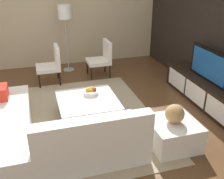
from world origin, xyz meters
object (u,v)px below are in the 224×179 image
at_px(television, 209,65).
at_px(fruit_bowl, 91,91).
at_px(accent_chair_near, 52,63).
at_px(floor_lamp, 65,16).
at_px(coffee_table, 88,108).
at_px(ottoman, 173,133).
at_px(media_console, 205,92).
at_px(sectional_couch, 33,132).
at_px(decorative_ball, 175,114).
at_px(accent_chair_far, 102,57).

distance_m(television, fruit_bowl, 2.24).
relative_size(accent_chair_near, floor_lamp, 0.53).
relative_size(coffee_table, ottoman, 1.45).
bearing_deg(fruit_bowl, floor_lamp, -178.09).
xyz_separation_m(media_console, floor_lamp, (-2.62, -2.27, 1.13)).
height_order(sectional_couch, fruit_bowl, sectional_couch).
bearing_deg(decorative_ball, accent_chair_far, -174.53).
xyz_separation_m(fruit_bowl, accent_chair_far, (-1.71, 0.66, 0.05)).
height_order(floor_lamp, decorative_ball, floor_lamp).
relative_size(media_console, sectional_couch, 0.95).
xyz_separation_m(television, accent_chair_near, (-1.88, -2.73, -0.31)).
relative_size(ottoman, fruit_bowl, 2.50).
height_order(coffee_table, accent_chair_near, accent_chair_near).
bearing_deg(sectional_couch, media_console, 98.92).
relative_size(media_console, fruit_bowl, 8.17).
relative_size(media_console, ottoman, 3.27).
bearing_deg(fruit_bowl, decorative_ball, 35.92).
distance_m(sectional_couch, accent_chair_near, 2.46).
xyz_separation_m(sectional_couch, ottoman, (0.52, 1.99, -0.08)).
distance_m(media_console, coffee_table, 2.30).
relative_size(accent_chair_near, ottoman, 1.24).
xyz_separation_m(coffee_table, fruit_bowl, (-0.18, 0.10, 0.23)).
bearing_deg(television, fruit_bowl, -97.26).
bearing_deg(floor_lamp, coffee_table, -0.56).
xyz_separation_m(floor_lamp, ottoman, (3.64, 1.03, -1.18)).
bearing_deg(coffee_table, media_console, 87.51).
bearing_deg(accent_chair_far, coffee_table, -33.36).
xyz_separation_m(media_console, decorative_ball, (1.03, -1.25, 0.29)).
bearing_deg(fruit_bowl, coffee_table, -29.71).
bearing_deg(sectional_couch, accent_chair_far, 145.64).
height_order(accent_chair_near, floor_lamp, floor_lamp).
distance_m(floor_lamp, ottoman, 3.97).
height_order(television, sectional_couch, television).
relative_size(coffee_table, accent_chair_far, 1.16).
bearing_deg(fruit_bowl, accent_chair_far, 158.87).
bearing_deg(fruit_bowl, accent_chair_near, -161.65).
bearing_deg(television, ottoman, -50.49).
distance_m(media_console, television, 0.55).
height_order(coffee_table, fruit_bowl, fruit_bowl).
bearing_deg(television, floor_lamp, -139.03).
relative_size(sectional_couch, accent_chair_far, 2.76).
distance_m(accent_chair_far, decorative_ball, 3.03).
distance_m(coffee_table, decorative_ball, 1.58).
xyz_separation_m(accent_chair_near, decorative_ball, (2.91, 1.48, 0.05)).
xyz_separation_m(coffee_table, decorative_ball, (1.13, 1.05, 0.34)).
xyz_separation_m(accent_chair_near, accent_chair_far, (-0.10, 1.19, -0.00)).
xyz_separation_m(coffee_table, ottoman, (1.13, 1.05, -0.00)).
height_order(accent_chair_near, decorative_ball, accent_chair_near).
height_order(accent_chair_near, fruit_bowl, accent_chair_near).
bearing_deg(ottoman, sectional_couch, -104.61).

